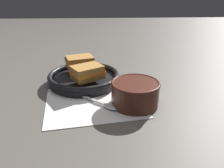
{
  "coord_description": "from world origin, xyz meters",
  "views": [
    {
      "loc": [
        -0.03,
        -0.63,
        0.33
      ],
      "look_at": [
        0.01,
        0.02,
        0.04
      ],
      "focal_mm": 35.0,
      "sensor_mm": 36.0,
      "label": 1
    }
  ],
  "objects_px": {
    "soup_bowl": "(135,92)",
    "spoon": "(105,104)",
    "sandwich_near_left": "(87,72)",
    "skillet": "(84,78)",
    "sandwich_near_right": "(80,62)"
  },
  "relations": [
    {
      "from": "soup_bowl",
      "to": "spoon",
      "type": "height_order",
      "value": "soup_bowl"
    },
    {
      "from": "skillet",
      "to": "sandwich_near_left",
      "type": "relative_size",
      "value": 2.86
    },
    {
      "from": "soup_bowl",
      "to": "skillet",
      "type": "distance_m",
      "value": 0.24
    },
    {
      "from": "soup_bowl",
      "to": "spoon",
      "type": "bearing_deg",
      "value": -175.12
    },
    {
      "from": "soup_bowl",
      "to": "sandwich_near_right",
      "type": "height_order",
      "value": "sandwich_near_right"
    },
    {
      "from": "sandwich_near_right",
      "to": "skillet",
      "type": "bearing_deg",
      "value": -73.31
    },
    {
      "from": "soup_bowl",
      "to": "spoon",
      "type": "relative_size",
      "value": 1.04
    },
    {
      "from": "skillet",
      "to": "sandwich_near_left",
      "type": "distance_m",
      "value": 0.07
    },
    {
      "from": "soup_bowl",
      "to": "skillet",
      "type": "bearing_deg",
      "value": 133.59
    },
    {
      "from": "soup_bowl",
      "to": "spoon",
      "type": "distance_m",
      "value": 0.1
    },
    {
      "from": "spoon",
      "to": "sandwich_near_left",
      "type": "bearing_deg",
      "value": 153.85
    },
    {
      "from": "skillet",
      "to": "sandwich_near_right",
      "type": "distance_m",
      "value": 0.07
    },
    {
      "from": "sandwich_near_left",
      "to": "skillet",
      "type": "bearing_deg",
      "value": 107.1
    },
    {
      "from": "spoon",
      "to": "sandwich_near_left",
      "type": "distance_m",
      "value": 0.15
    },
    {
      "from": "spoon",
      "to": "skillet",
      "type": "height_order",
      "value": "skillet"
    }
  ]
}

